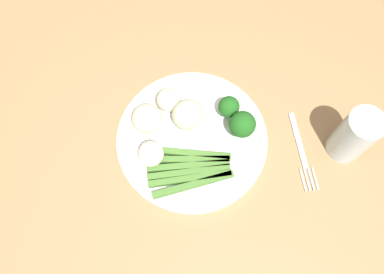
% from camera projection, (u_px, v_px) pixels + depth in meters
% --- Properties ---
extents(ground_plane, '(6.00, 6.00, 0.02)m').
position_uv_depth(ground_plane, '(186.00, 220.00, 1.49)').
color(ground_plane, '#B7A88E').
extents(dining_table, '(1.33, 1.03, 0.76)m').
position_uv_depth(dining_table, '(182.00, 167.00, 0.86)').
color(dining_table, '#9E754C').
rests_on(dining_table, ground_plane).
extents(plate, '(0.30, 0.30, 0.01)m').
position_uv_depth(plate, '(192.00, 139.00, 0.78)').
color(plate, white).
rests_on(plate, dining_table).
extents(asparagus_bundle, '(0.17, 0.10, 0.01)m').
position_uv_depth(asparagus_bundle, '(190.00, 169.00, 0.74)').
color(asparagus_bundle, '#47752D').
rests_on(asparagus_bundle, plate).
extents(broccoli_near_center, '(0.05, 0.05, 0.06)m').
position_uv_depth(broccoli_near_center, '(242.00, 125.00, 0.74)').
color(broccoli_near_center, '#4C7F2B').
rests_on(broccoli_near_center, plate).
extents(broccoli_back, '(0.04, 0.04, 0.05)m').
position_uv_depth(broccoli_back, '(229.00, 107.00, 0.76)').
color(broccoli_back, '#4C7F2B').
rests_on(broccoli_back, plate).
extents(cauliflower_back_right, '(0.06, 0.06, 0.06)m').
position_uv_depth(cauliflower_back_right, '(147.00, 118.00, 0.75)').
color(cauliflower_back_right, beige).
rests_on(cauliflower_back_right, plate).
extents(cauliflower_left, '(0.06, 0.06, 0.06)m').
position_uv_depth(cauliflower_left, '(188.00, 115.00, 0.75)').
color(cauliflower_left, beige).
rests_on(cauliflower_left, plate).
extents(cauliflower_edge, '(0.05, 0.05, 0.05)m').
position_uv_depth(cauliflower_edge, '(169.00, 99.00, 0.77)').
color(cauliflower_edge, beige).
rests_on(cauliflower_edge, plate).
extents(cauliflower_right, '(0.05, 0.05, 0.05)m').
position_uv_depth(cauliflower_right, '(151.00, 154.00, 0.73)').
color(cauliflower_right, white).
rests_on(cauliflower_right, plate).
extents(fork, '(0.06, 0.16, 0.00)m').
position_uv_depth(fork, '(301.00, 152.00, 0.77)').
color(fork, silver).
rests_on(fork, dining_table).
extents(water_glass, '(0.07, 0.07, 0.13)m').
position_uv_depth(water_glass, '(354.00, 136.00, 0.72)').
color(water_glass, silver).
rests_on(water_glass, dining_table).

